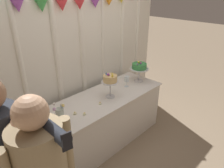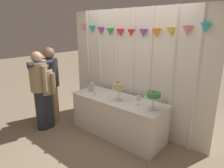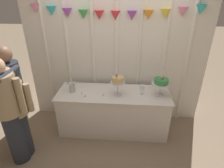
{
  "view_description": "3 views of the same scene",
  "coord_description": "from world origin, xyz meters",
  "px_view_note": "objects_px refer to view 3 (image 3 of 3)",
  "views": [
    {
      "loc": [
        -1.78,
        -1.81,
        2.23
      ],
      "look_at": [
        0.16,
        0.08,
        0.93
      ],
      "focal_mm": 33.93,
      "sensor_mm": 36.0,
      "label": 1
    },
    {
      "loc": [
        2.27,
        -2.72,
        2.11
      ],
      "look_at": [
        -0.1,
        0.06,
        1.06
      ],
      "focal_mm": 31.93,
      "sensor_mm": 36.0,
      "label": 2
    },
    {
      "loc": [
        0.19,
        -2.72,
        2.35
      ],
      "look_at": [
        -0.03,
        0.18,
        0.9
      ],
      "focal_mm": 30.01,
      "sensor_mm": 36.0,
      "label": 3
    }
  ],
  "objects_px": {
    "tealight_near_right": "(103,95)",
    "cake_table": "(113,111)",
    "tealight_near_left": "(85,96)",
    "guest_man_pink_jacket": "(8,111)",
    "tealight_far_left": "(82,93)",
    "cake_display_nearleft": "(118,81)",
    "flower_vase": "(72,87)",
    "guest_man_dark_suit": "(16,111)",
    "guest_girl_blue_dress": "(13,95)",
    "wine_glass": "(142,88)",
    "cake_display_nearright": "(161,82)"
  },
  "relations": [
    {
      "from": "tealight_near_right",
      "to": "guest_man_pink_jacket",
      "type": "xyz_separation_m",
      "value": [
        -1.2,
        -0.72,
        0.11
      ]
    },
    {
      "from": "cake_table",
      "to": "guest_man_dark_suit",
      "type": "xyz_separation_m",
      "value": [
        -1.36,
        -0.71,
        0.42
      ]
    },
    {
      "from": "flower_vase",
      "to": "tealight_near_left",
      "type": "xyz_separation_m",
      "value": [
        0.25,
        -0.15,
        -0.07
      ]
    },
    {
      "from": "guest_girl_blue_dress",
      "to": "wine_glass",
      "type": "bearing_deg",
      "value": 13.38
    },
    {
      "from": "tealight_near_left",
      "to": "guest_man_pink_jacket",
      "type": "bearing_deg",
      "value": -143.15
    },
    {
      "from": "tealight_far_left",
      "to": "tealight_near_right",
      "type": "bearing_deg",
      "value": -7.46
    },
    {
      "from": "cake_display_nearleft",
      "to": "tealight_far_left",
      "type": "height_order",
      "value": "cake_display_nearleft"
    },
    {
      "from": "cake_display_nearright",
      "to": "wine_glass",
      "type": "bearing_deg",
      "value": 178.8
    },
    {
      "from": "guest_man_dark_suit",
      "to": "tealight_near_right",
      "type": "bearing_deg",
      "value": 26.68
    },
    {
      "from": "guest_girl_blue_dress",
      "to": "guest_man_pink_jacket",
      "type": "distance_m",
      "value": 0.37
    },
    {
      "from": "flower_vase",
      "to": "guest_man_pink_jacket",
      "type": "height_order",
      "value": "guest_man_pink_jacket"
    },
    {
      "from": "guest_girl_blue_dress",
      "to": "guest_man_pink_jacket",
      "type": "bearing_deg",
      "value": -71.25
    },
    {
      "from": "flower_vase",
      "to": "guest_man_dark_suit",
      "type": "height_order",
      "value": "guest_man_dark_suit"
    },
    {
      "from": "guest_girl_blue_dress",
      "to": "guest_man_dark_suit",
      "type": "distance_m",
      "value": 0.3
    },
    {
      "from": "cake_table",
      "to": "wine_glass",
      "type": "xyz_separation_m",
      "value": [
        0.49,
        -0.01,
        0.51
      ]
    },
    {
      "from": "tealight_near_left",
      "to": "guest_man_dark_suit",
      "type": "relative_size",
      "value": 0.03
    },
    {
      "from": "guest_man_pink_jacket",
      "to": "tealight_near_right",
      "type": "bearing_deg",
      "value": 30.91
    },
    {
      "from": "flower_vase",
      "to": "tealight_near_right",
      "type": "bearing_deg",
      "value": -10.42
    },
    {
      "from": "tealight_near_left",
      "to": "cake_display_nearleft",
      "type": "bearing_deg",
      "value": 9.72
    },
    {
      "from": "guest_girl_blue_dress",
      "to": "guest_man_pink_jacket",
      "type": "height_order",
      "value": "guest_girl_blue_dress"
    },
    {
      "from": "wine_glass",
      "to": "flower_vase",
      "type": "distance_m",
      "value": 1.2
    },
    {
      "from": "cake_table",
      "to": "guest_man_pink_jacket",
      "type": "relative_size",
      "value": 1.18
    },
    {
      "from": "tealight_far_left",
      "to": "guest_girl_blue_dress",
      "type": "distance_m",
      "value": 1.05
    },
    {
      "from": "cake_display_nearright",
      "to": "tealight_far_left",
      "type": "height_order",
      "value": "cake_display_nearright"
    },
    {
      "from": "tealight_near_right",
      "to": "tealight_near_left",
      "type": "bearing_deg",
      "value": -171.62
    },
    {
      "from": "tealight_far_left",
      "to": "tealight_near_left",
      "type": "relative_size",
      "value": 1.05
    },
    {
      "from": "wine_glass",
      "to": "tealight_far_left",
      "type": "height_order",
      "value": "wine_glass"
    },
    {
      "from": "cake_display_nearright",
      "to": "flower_vase",
      "type": "height_order",
      "value": "cake_display_nearright"
    },
    {
      "from": "cake_display_nearright",
      "to": "guest_man_pink_jacket",
      "type": "xyz_separation_m",
      "value": [
        -2.15,
        -0.81,
        -0.12
      ]
    },
    {
      "from": "tealight_far_left",
      "to": "guest_man_dark_suit",
      "type": "bearing_deg",
      "value": -141.56
    },
    {
      "from": "flower_vase",
      "to": "tealight_near_right",
      "type": "height_order",
      "value": "flower_vase"
    },
    {
      "from": "flower_vase",
      "to": "cake_display_nearleft",
      "type": "bearing_deg",
      "value": -3.85
    },
    {
      "from": "wine_glass",
      "to": "tealight_near_left",
      "type": "relative_size",
      "value": 3.93
    },
    {
      "from": "cake_display_nearright",
      "to": "tealight_near_left",
      "type": "height_order",
      "value": "cake_display_nearright"
    },
    {
      "from": "cake_display_nearleft",
      "to": "flower_vase",
      "type": "xyz_separation_m",
      "value": [
        -0.79,
        0.05,
        -0.18
      ]
    },
    {
      "from": "tealight_near_left",
      "to": "tealight_far_left",
      "type": "bearing_deg",
      "value": 128.39
    },
    {
      "from": "guest_girl_blue_dress",
      "to": "cake_table",
      "type": "bearing_deg",
      "value": 17.92
    },
    {
      "from": "cake_display_nearright",
      "to": "guest_man_dark_suit",
      "type": "xyz_separation_m",
      "value": [
        -2.14,
        -0.69,
        -0.21
      ]
    },
    {
      "from": "tealight_far_left",
      "to": "cake_display_nearleft",
      "type": "bearing_deg",
      "value": -0.1
    },
    {
      "from": "cake_display_nearleft",
      "to": "tealight_near_right",
      "type": "height_order",
      "value": "cake_display_nearleft"
    },
    {
      "from": "tealight_far_left",
      "to": "tealight_near_left",
      "type": "height_order",
      "value": "same"
    },
    {
      "from": "wine_glass",
      "to": "tealight_far_left",
      "type": "bearing_deg",
      "value": -177.29
    },
    {
      "from": "tealight_far_left",
      "to": "guest_girl_blue_dress",
      "type": "bearing_deg",
      "value": -156.03
    },
    {
      "from": "tealight_near_right",
      "to": "cake_table",
      "type": "bearing_deg",
      "value": 33.58
    },
    {
      "from": "cake_display_nearright",
      "to": "wine_glass",
      "type": "height_order",
      "value": "cake_display_nearright"
    },
    {
      "from": "tealight_near_left",
      "to": "cake_table",
      "type": "bearing_deg",
      "value": 18.23
    },
    {
      "from": "cake_table",
      "to": "guest_girl_blue_dress",
      "type": "relative_size",
      "value": 1.15
    },
    {
      "from": "cake_display_nearleft",
      "to": "tealight_near_right",
      "type": "xyz_separation_m",
      "value": [
        -0.24,
        -0.05,
        -0.25
      ]
    },
    {
      "from": "flower_vase",
      "to": "guest_girl_blue_dress",
      "type": "distance_m",
      "value": 0.91
    },
    {
      "from": "wine_glass",
      "to": "tealight_near_right",
      "type": "bearing_deg",
      "value": -171.45
    }
  ]
}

